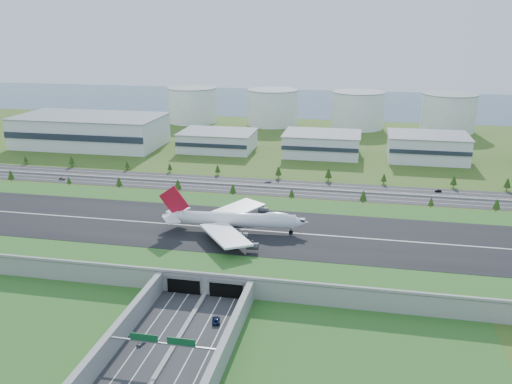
% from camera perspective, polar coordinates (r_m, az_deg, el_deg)
% --- Properties ---
extents(ground, '(1200.00, 1200.00, 0.00)m').
position_cam_1_polar(ground, '(258.11, -2.21, -5.59)').
color(ground, '#365019').
rests_on(ground, ground).
extents(airfield_deck, '(520.00, 100.00, 9.20)m').
position_cam_1_polar(airfield_deck, '(256.44, -2.22, -4.75)').
color(airfield_deck, gray).
rests_on(airfield_deck, ground).
extents(underpass_road, '(38.80, 120.40, 8.00)m').
position_cam_1_polar(underpass_road, '(173.16, -10.26, -17.24)').
color(underpass_road, '#28282B').
rests_on(underpass_road, ground).
extents(sign_gantry_near, '(38.70, 0.70, 9.80)m').
position_cam_1_polar(sign_gantry_near, '(174.56, -9.79, -15.51)').
color(sign_gantry_near, gray).
rests_on(sign_gantry_near, ground).
extents(north_expressway, '(560.00, 36.00, 0.12)m').
position_cam_1_polar(north_expressway, '(345.59, 1.46, 0.50)').
color(north_expressway, '#28282B').
rests_on(north_expressway, ground).
extents(tree_row, '(504.44, 48.63, 8.28)m').
position_cam_1_polar(tree_row, '(343.03, 2.74, 1.16)').
color(tree_row, '#3D2819').
rests_on(tree_row, ground).
extents(hangar_west, '(120.00, 60.00, 25.00)m').
position_cam_1_polar(hangar_west, '(481.47, -17.02, 6.16)').
color(hangar_west, silver).
rests_on(hangar_west, ground).
extents(hangar_mid_a, '(58.00, 42.00, 15.00)m').
position_cam_1_polar(hangar_mid_a, '(446.34, -4.04, 5.38)').
color(hangar_mid_a, silver).
rests_on(hangar_mid_a, ground).
extents(hangar_mid_b, '(58.00, 42.00, 17.00)m').
position_cam_1_polar(hangar_mid_b, '(431.83, 6.94, 5.01)').
color(hangar_mid_b, silver).
rests_on(hangar_mid_b, ground).
extents(hangar_mid_c, '(58.00, 42.00, 19.00)m').
position_cam_1_polar(hangar_mid_c, '(433.21, 17.58, 4.49)').
color(hangar_mid_c, silver).
rests_on(hangar_mid_c, ground).
extents(fuel_tank_a, '(50.00, 50.00, 35.00)m').
position_cam_1_polar(fuel_tank_a, '(574.74, -6.73, 9.06)').
color(fuel_tank_a, white).
rests_on(fuel_tank_a, ground).
extents(fuel_tank_b, '(50.00, 50.00, 35.00)m').
position_cam_1_polar(fuel_tank_b, '(554.59, 1.76, 8.86)').
color(fuel_tank_b, white).
rests_on(fuel_tank_b, ground).
extents(fuel_tank_c, '(50.00, 50.00, 35.00)m').
position_cam_1_polar(fuel_tank_c, '(547.05, 10.66, 8.45)').
color(fuel_tank_c, white).
rests_on(fuel_tank_c, ground).
extents(fuel_tank_d, '(50.00, 50.00, 35.00)m').
position_cam_1_polar(fuel_tank_d, '(552.64, 19.58, 7.83)').
color(fuel_tank_d, white).
rests_on(fuel_tank_d, ground).
extents(bay_water, '(1200.00, 260.00, 0.06)m').
position_cam_1_polar(bay_water, '(719.94, 6.84, 9.36)').
color(bay_water, '#344D64').
rests_on(bay_water, ground).
extents(boeing_747, '(69.48, 65.44, 21.48)m').
position_cam_1_polar(boeing_747, '(250.22, -2.27, -2.88)').
color(boeing_747, white).
rests_on(boeing_747, airfield_deck).
extents(car_0, '(2.54, 4.25, 1.36)m').
position_cam_1_polar(car_0, '(188.15, -11.98, -15.21)').
color(car_0, '#9F9EA3').
rests_on(car_0, ground).
extents(car_2, '(4.15, 6.31, 1.61)m').
position_cam_1_polar(car_2, '(196.26, -4.23, -13.30)').
color(car_2, '#0B1637').
rests_on(car_2, ground).
extents(car_4, '(5.10, 3.32, 1.61)m').
position_cam_1_polar(car_4, '(384.19, -19.75, 1.35)').
color(car_4, '#58595D').
rests_on(car_4, ground).
extents(car_5, '(4.45, 3.10, 1.39)m').
position_cam_1_polar(car_5, '(354.15, 18.63, 0.11)').
color(car_5, black).
rests_on(car_5, ground).
extents(car_7, '(4.85, 2.94, 1.31)m').
position_cam_1_polar(car_7, '(355.58, 1.25, 1.12)').
color(car_7, silver).
rests_on(car_7, ground).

